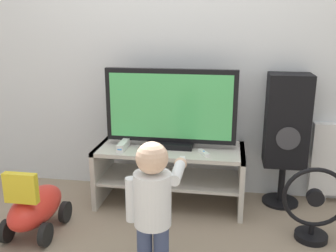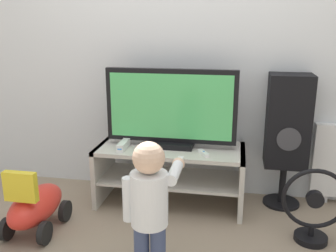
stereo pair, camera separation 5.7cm
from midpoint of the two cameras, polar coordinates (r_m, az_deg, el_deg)
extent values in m
plane|color=gray|center=(2.86, 0.05, -13.74)|extent=(16.00, 16.00, 0.00)
cube|color=silver|center=(3.05, 2.04, 13.70)|extent=(10.00, 0.06, 2.60)
cube|color=beige|center=(2.89, 0.92, -3.53)|extent=(1.13, 0.48, 0.03)
cube|color=beige|center=(2.98, 0.90, -7.96)|extent=(1.09, 0.44, 0.02)
cube|color=beige|center=(3.10, -9.23, -6.72)|extent=(0.04, 0.48, 0.47)
cube|color=beige|center=(2.93, 11.66, -8.16)|extent=(0.04, 0.48, 0.47)
cube|color=black|center=(2.90, 1.01, -2.73)|extent=(0.35, 0.20, 0.04)
cube|color=black|center=(2.82, 1.03, 3.07)|extent=(0.99, 0.05, 0.56)
cube|color=#4CBF66|center=(2.79, 0.94, 2.95)|extent=(0.92, 0.01, 0.49)
cube|color=white|center=(2.86, -6.22, -2.90)|extent=(0.05, 0.20, 0.05)
cube|color=#3F8CE5|center=(2.77, -6.82, -3.55)|extent=(0.03, 0.00, 0.01)
cube|color=white|center=(2.74, 6.06, -4.12)|extent=(0.09, 0.13, 0.02)
cylinder|color=#337FD8|center=(2.73, 6.06, -3.86)|extent=(0.01, 0.01, 0.00)
cylinder|color=#3F4C72|center=(2.22, -3.20, -18.23)|extent=(0.09, 0.09, 0.33)
cylinder|color=#3F4C72|center=(2.20, -0.74, -18.50)|extent=(0.09, 0.09, 0.33)
cylinder|color=white|center=(2.05, -2.06, -11.05)|extent=(0.20, 0.20, 0.30)
sphere|color=beige|center=(1.96, -2.12, -4.86)|extent=(0.17, 0.17, 0.17)
cylinder|color=white|center=(2.08, -5.28, -11.05)|extent=(0.06, 0.06, 0.25)
cylinder|color=white|center=(2.10, 1.84, -7.02)|extent=(0.06, 0.25, 0.06)
sphere|color=beige|center=(2.21, 2.34, -5.79)|extent=(0.08, 0.08, 0.08)
cube|color=white|center=(2.25, 2.49, -5.43)|extent=(0.03, 0.13, 0.02)
cylinder|color=black|center=(3.19, 17.31, -11.04)|extent=(0.28, 0.28, 0.02)
cylinder|color=black|center=(3.12, 17.54, -8.48)|extent=(0.05, 0.05, 0.33)
cube|color=black|center=(2.96, 18.35, 0.74)|extent=(0.31, 0.25, 0.70)
cylinder|color=#38383D|center=(2.86, 18.49, -1.95)|extent=(0.17, 0.01, 0.17)
cylinder|color=black|center=(2.76, 21.47, -15.58)|extent=(0.21, 0.21, 0.04)
cylinder|color=black|center=(2.73, 21.58, -14.60)|extent=(0.04, 0.04, 0.07)
torus|color=black|center=(2.63, 22.08, -10.27)|extent=(0.42, 0.03, 0.42)
cylinder|color=black|center=(2.63, 22.08, -10.27)|extent=(0.11, 0.05, 0.11)
ellipsoid|color=red|center=(2.76, -18.92, -11.36)|extent=(0.27, 0.55, 0.22)
cube|color=yellow|center=(2.56, -20.97, -8.63)|extent=(0.22, 0.05, 0.20)
cylinder|color=black|center=(2.99, -19.63, -11.63)|extent=(0.04, 0.15, 0.15)
cylinder|color=black|center=(2.87, -14.82, -12.40)|extent=(0.04, 0.15, 0.15)
cylinder|color=black|center=(2.77, -22.80, -14.28)|extent=(0.04, 0.15, 0.15)
cylinder|color=black|center=(2.64, -17.67, -15.29)|extent=(0.04, 0.15, 0.15)
cube|color=silver|center=(3.33, 23.24, -10.03)|extent=(0.03, 0.05, 0.06)
camera|label=1|loc=(0.03, -89.40, 0.17)|focal=40.00mm
camera|label=2|loc=(0.03, 90.60, -0.17)|focal=40.00mm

